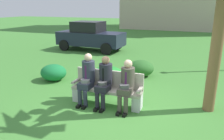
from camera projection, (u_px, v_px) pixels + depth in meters
name	position (u px, v px, depth m)	size (l,w,h in m)	color
ground_plane	(118.00, 107.00, 5.67)	(80.00, 80.00, 0.00)	#3F7E33
park_bench	(107.00, 89.00, 5.78)	(1.89, 0.44, 0.90)	#B7AD9E
seated_man_left	(87.00, 76.00, 5.76)	(0.34, 0.72, 1.35)	#2D3342
seated_man_middle	(104.00, 79.00, 5.58)	(0.34, 0.72, 1.32)	#23232D
seated_man_right	(127.00, 83.00, 5.38)	(0.34, 0.72, 1.28)	#4C473D
shrub_near_bench	(54.00, 72.00, 7.66)	(0.92, 0.84, 0.57)	#197337
shrub_mid_lawn	(107.00, 78.00, 6.83)	(1.18, 1.08, 0.74)	#207E2A
shrub_far_lawn	(141.00, 68.00, 8.14)	(0.96, 0.88, 0.60)	#2C6327
parked_car_near	(90.00, 36.00, 12.76)	(3.96, 1.85, 1.68)	#1E2338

